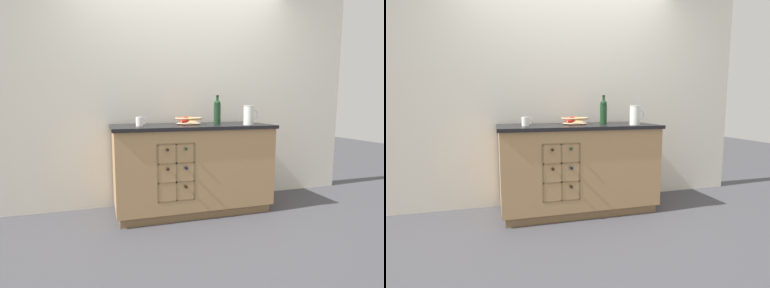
{
  "view_description": "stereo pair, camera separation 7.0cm",
  "coord_description": "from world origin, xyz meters",
  "views": [
    {
      "loc": [
        -0.92,
        -3.03,
        1.16
      ],
      "look_at": [
        0.0,
        0.0,
        0.73
      ],
      "focal_mm": 28.0,
      "sensor_mm": 36.0,
      "label": 1
    },
    {
      "loc": [
        -0.85,
        -3.05,
        1.16
      ],
      "look_at": [
        0.0,
        0.0,
        0.73
      ],
      "focal_mm": 28.0,
      "sensor_mm": 36.0,
      "label": 2
    }
  ],
  "objects": [
    {
      "name": "kitchen_island",
      "position": [
        -0.0,
        -0.0,
        0.48
      ],
      "size": [
        1.68,
        0.7,
        0.94
      ],
      "color": "brown",
      "rests_on": "ground_plane"
    },
    {
      "name": "ceramic_mug",
      "position": [
        -0.55,
        -0.04,
        0.98
      ],
      "size": [
        0.11,
        0.07,
        0.09
      ],
      "color": "white",
      "rests_on": "kitchen_island"
    },
    {
      "name": "fruit_bowl",
      "position": [
        -0.02,
        0.06,
        0.98
      ],
      "size": [
        0.29,
        0.29,
        0.09
      ],
      "color": "tan",
      "rests_on": "kitchen_island"
    },
    {
      "name": "standing_wine_bottle",
      "position": [
        0.29,
        0.01,
        1.08
      ],
      "size": [
        0.08,
        0.08,
        0.31
      ],
      "color": "#19381E",
      "rests_on": "kitchen_island"
    },
    {
      "name": "ground_plane",
      "position": [
        0.0,
        0.0,
        0.0
      ],
      "size": [
        14.0,
        14.0,
        0.0
      ],
      "primitive_type": "plane",
      "color": "#424247"
    },
    {
      "name": "white_pitcher",
      "position": [
        0.57,
        -0.18,
        1.04
      ],
      "size": [
        0.17,
        0.11,
        0.2
      ],
      "color": "silver",
      "rests_on": "kitchen_island"
    },
    {
      "name": "back_wall",
      "position": [
        0.0,
        0.39,
        1.27
      ],
      "size": [
        4.4,
        0.06,
        2.55
      ],
      "primitive_type": "cube",
      "color": "silver",
      "rests_on": "ground_plane"
    }
  ]
}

